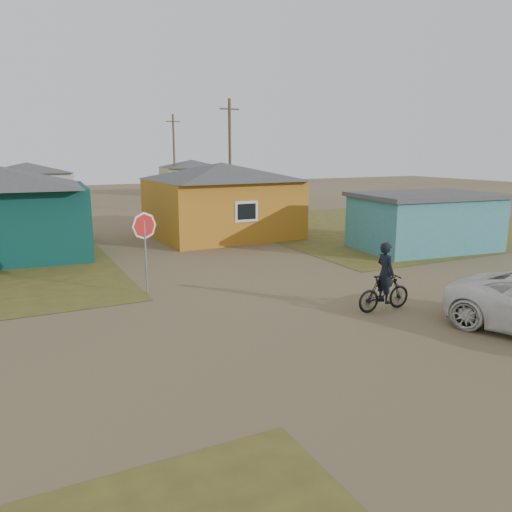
{
  "coord_description": "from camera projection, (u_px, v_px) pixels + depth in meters",
  "views": [
    {
      "loc": [
        -7.73,
        -10.49,
        4.48
      ],
      "look_at": [
        -0.98,
        3.0,
        1.3
      ],
      "focal_mm": 35.0,
      "sensor_mm": 36.0,
      "label": 1
    }
  ],
  "objects": [
    {
      "name": "house_beige_east",
      "position": [
        192.0,
        176.0,
        52.49
      ],
      "size": [
        6.95,
        6.05,
        3.6
      ],
      "color": "tan",
      "rests_on": "ground"
    },
    {
      "name": "house_pale_west",
      "position": [
        29.0,
        184.0,
        40.23
      ],
      "size": [
        7.04,
        6.15,
        3.6
      ],
      "color": "#A8B49B",
      "rests_on": "ground"
    },
    {
      "name": "house_yellow",
      "position": [
        222.0,
        199.0,
        26.42
      ],
      "size": [
        7.72,
        6.76,
        3.9
      ],
      "color": "#B6721C",
      "rests_on": "ground"
    },
    {
      "name": "utility_pole_far",
      "position": [
        174.0,
        155.0,
        49.17
      ],
      "size": [
        1.4,
        0.2,
        8.0
      ],
      "color": "brown",
      "rests_on": "ground"
    },
    {
      "name": "ground",
      "position": [
        338.0,
        320.0,
        13.49
      ],
      "size": [
        120.0,
        120.0,
        0.0
      ],
      "primitive_type": "plane",
      "color": "brown"
    },
    {
      "name": "grass_ne",
      "position": [
        399.0,
        225.0,
        31.0
      ],
      "size": [
        20.0,
        18.0,
        0.0
      ],
      "primitive_type": "cube",
      "color": "brown",
      "rests_on": "ground"
    },
    {
      "name": "shed_turquoise",
      "position": [
        424.0,
        221.0,
        23.07
      ],
      "size": [
        6.71,
        4.93,
        2.6
      ],
      "color": "teal",
      "rests_on": "ground"
    },
    {
      "name": "stop_sign",
      "position": [
        145.0,
        235.0,
        15.53
      ],
      "size": [
        0.86,
        0.1,
        2.64
      ],
      "color": "gray",
      "rests_on": "ground"
    },
    {
      "name": "cyclist",
      "position": [
        385.0,
        286.0,
        14.16
      ],
      "size": [
        1.77,
        0.64,
        1.99
      ],
      "color": "black",
      "rests_on": "ground"
    },
    {
      "name": "utility_pole_near",
      "position": [
        230.0,
        156.0,
        34.73
      ],
      "size": [
        1.4,
        0.2,
        8.0
      ],
      "color": "brown",
      "rests_on": "ground"
    }
  ]
}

